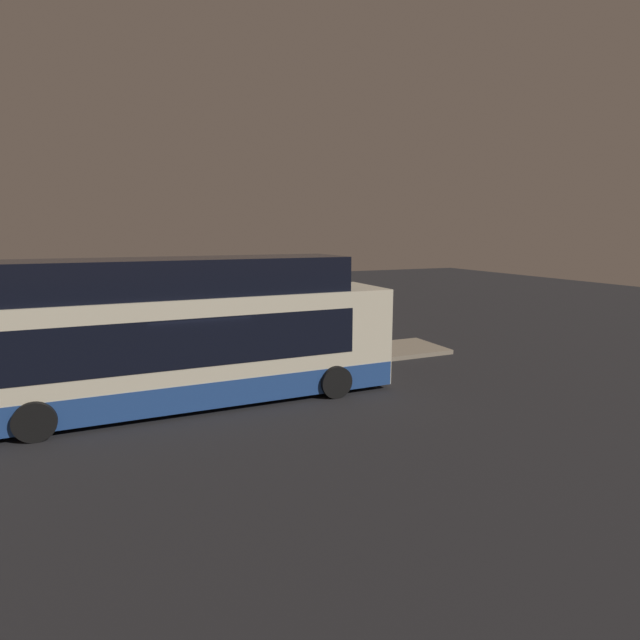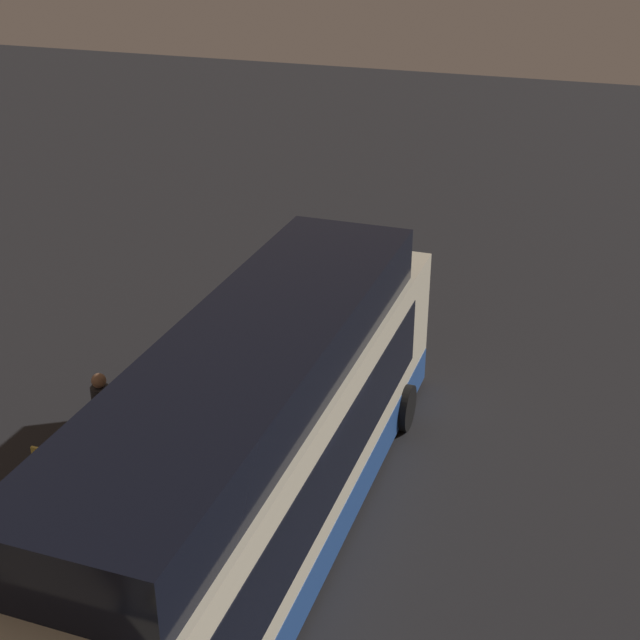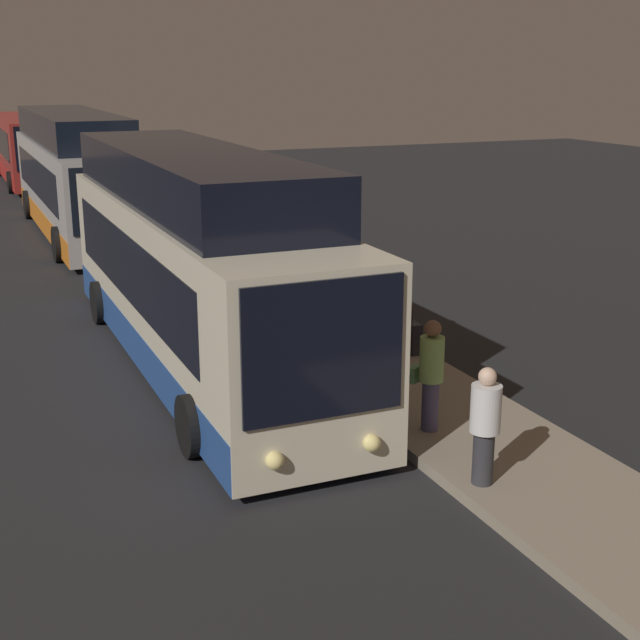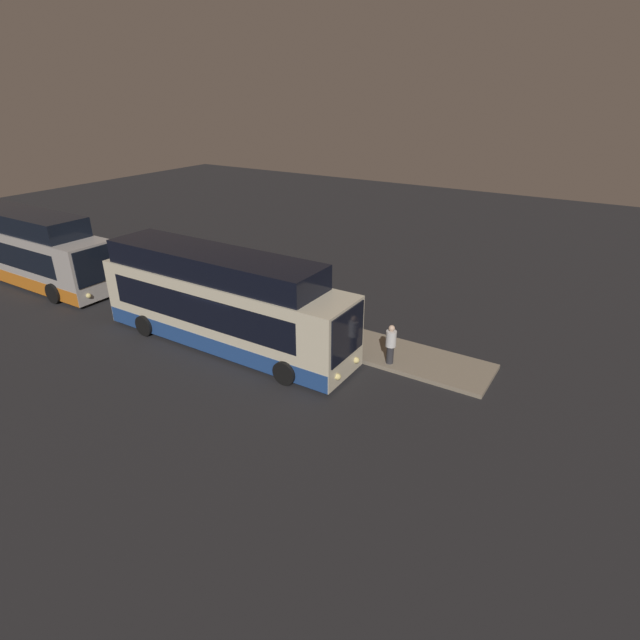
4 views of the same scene
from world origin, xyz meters
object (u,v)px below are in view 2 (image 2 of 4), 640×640
(passenger_waiting, at_px, (103,414))
(passenger_with_bags, at_px, (259,334))
(sign_post, at_px, (58,503))
(bus_lead, at_px, (264,450))
(suitcase, at_px, (115,427))
(passenger_boarding, at_px, (300,304))
(trash_bin, at_px, (66,525))

(passenger_waiting, relative_size, passenger_with_bags, 1.05)
(passenger_with_bags, bearing_deg, sign_post, 59.53)
(bus_lead, relative_size, sign_post, 4.71)
(suitcase, xyz_separation_m, sign_post, (-3.58, -1.36, 1.21))
(passenger_waiting, height_order, suitcase, passenger_waiting)
(passenger_boarding, bearing_deg, passenger_waiting, -149.76)
(passenger_boarding, relative_size, suitcase, 1.91)
(passenger_waiting, distance_m, sign_post, 3.28)
(sign_post, relative_size, trash_bin, 3.79)
(sign_post, xyz_separation_m, trash_bin, (0.83, 0.59, -1.18))
(passenger_with_bags, bearing_deg, suitcase, 36.20)
(sign_post, bearing_deg, trash_bin, 35.30)
(passenger_with_bags, bearing_deg, passenger_waiting, 41.71)
(passenger_with_bags, relative_size, sign_post, 0.69)
(passenger_with_bags, xyz_separation_m, trash_bin, (-6.10, 0.78, -0.60))
(bus_lead, relative_size, passenger_boarding, 7.28)
(bus_lead, xyz_separation_m, passenger_waiting, (0.93, 3.53, -0.62))
(passenger_boarding, xyz_separation_m, suitcase, (-5.17, 1.81, -0.55))
(bus_lead, bearing_deg, trash_bin, 113.16)
(passenger_boarding, distance_m, passenger_waiting, 5.97)
(passenger_boarding, distance_m, sign_post, 8.79)
(passenger_boarding, distance_m, trash_bin, 8.01)
(bus_lead, relative_size, passenger_waiting, 6.51)
(sign_post, height_order, trash_bin, sign_post)
(passenger_with_bags, distance_m, trash_bin, 6.18)
(sign_post, bearing_deg, passenger_boarding, -2.92)
(suitcase, bearing_deg, sign_post, -159.20)
(passenger_waiting, xyz_separation_m, passenger_with_bags, (3.92, -1.38, -0.06))
(trash_bin, bearing_deg, bus_lead, -66.84)
(passenger_boarding, relative_size, passenger_waiting, 0.89)
(passenger_boarding, bearing_deg, sign_post, -136.79)
(passenger_with_bags, relative_size, trash_bin, 2.62)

